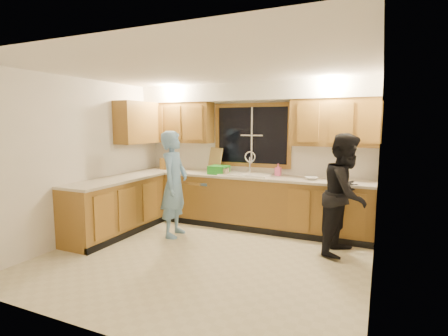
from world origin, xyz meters
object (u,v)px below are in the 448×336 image
Objects in this scene: sink at (246,178)px; knife_block at (164,164)px; dishwasher at (203,199)px; bowl at (311,178)px; dish_crate at (219,170)px; soap_bottle at (278,170)px; woman at (345,194)px; man at (174,184)px; stove at (90,215)px.

sink is 1.74m from knife_block.
bowl is (1.98, -0.04, 0.54)m from dishwasher.
soap_bottle is (1.01, 0.23, 0.03)m from dish_crate.
soap_bottle is (1.38, 0.16, 0.61)m from dishwasher.
woman is (1.71, -0.64, -0.02)m from sink.
sink is 1.05× the size of dishwasher.
man reaches higher than woman.
sink is at bearing 0.99° from dishwasher.
soap_bottle is (0.53, 0.15, 0.16)m from sink.
stove is at bearing -134.61° from sink.
man is at bearing -91.28° from dishwasher.
knife_block is 0.69× the size of dish_crate.
dish_crate reaches higher than bowl.
dishwasher is 0.48× the size of man.
man is (-0.02, -0.93, 0.44)m from dishwasher.
dishwasher is at bearing -10.58° from man.
woman is 8.24× the size of bowl.
knife_block is at bearing 87.93° from stove.
man reaches higher than soap_bottle.
dish_crate is (-2.19, 0.55, 0.15)m from woman.
dishwasher is 1.03m from man.
sink is at bearing 81.77° from woman.
woman is at bearing -92.57° from man.
knife_block is at bearing 31.93° from man.
woman is at bearing -13.68° from dishwasher.
soap_bottle reaches higher than bowl.
sink reaches higher than soap_bottle.
woman is 7.68× the size of knife_block.
stove is 4.41× the size of bowl.
sink is 0.57m from soap_bottle.
stove reaches higher than dishwasher.
man reaches higher than knife_block.
sink is at bearing -4.70° from knife_block.
bowl is (1.62, 0.03, -0.05)m from dish_crate.
woman is 1.43m from soap_bottle.
dish_crate is 1.04m from soap_bottle.
stove is 1.96m from knife_block.
stove is at bearing -139.72° from soap_bottle.
dishwasher is at bearing -6.98° from knife_block.
dishwasher is 2.58× the size of dish_crate.
dish_crate reaches higher than dishwasher.
soap_bottle is at bearing 6.78° from dishwasher.
sink is 2.70× the size of dish_crate.
stove is 0.53× the size of man.
stove is (-1.80, -1.82, -0.41)m from sink.
knife_block is at bearing 178.01° from bowl.
woman reaches higher than dish_crate.
stove is (-0.95, -1.81, 0.04)m from dishwasher.
dish_crate is at bearing -179.05° from bowl.
woman is (2.58, 0.30, -0.01)m from man.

